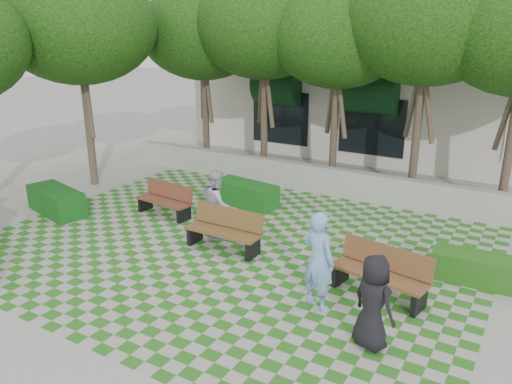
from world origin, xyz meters
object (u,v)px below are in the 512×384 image
Objects in this scene: hedge_midleft at (245,194)px; hedge_west at (56,201)px; bench_mid at (224,230)px; bench_west at (165,200)px; bench_east at (381,273)px; person_dark at (373,302)px; person_blue at (318,260)px; person_white at (217,203)px; hedge_east at (476,268)px.

hedge_west is (-4.41, -3.46, 0.01)m from hedge_midleft.
bench_mid is 1.06× the size of bench_west.
bench_east is 4.00m from bench_mid.
person_dark reaches higher than bench_mid.
bench_mid is 0.98× the size of person_blue.
bench_west reaches higher than hedge_west.
person_dark reaches higher than hedge_midleft.
hedge_west is at bearing -168.29° from bench_east.
person_blue is at bearing -16.74° from bench_west.
person_blue reaches higher than person_white.
person_blue reaches higher than hedge_east.
bench_mid is at bearing -15.74° from bench_west.
hedge_midleft is (-1.28, 3.01, -0.13)m from bench_mid.
person_white is at bearing 136.22° from bench_mid.
hedge_east is (1.59, 1.63, -0.19)m from bench_east.
hedge_west reaches higher than hedge_midleft.
bench_east is 1.06× the size of bench_mid.
bench_east is at bearing 1.21° from hedge_west.
hedge_midleft is (-6.86, 1.63, 0.04)m from hedge_east.
person_blue is at bearing -121.45° from bench_east.
person_dark is (0.40, -1.75, 0.35)m from bench_east.
hedge_east is 1.05× the size of person_dark.
person_blue is at bearing -44.67° from hedge_midleft.
bench_mid reaches higher than hedge_west.
person_dark is at bearing 169.13° from person_blue.
person_blue is at bearing -3.32° from person_dark.
bench_west reaches higher than hedge_east.
person_blue is 4.14m from person_white.
person_blue is (3.07, -1.29, 0.50)m from bench_mid.
bench_east is 0.97× the size of hedge_west.
person_blue is (5.88, -2.36, 0.54)m from bench_west.
bench_mid is at bearing 4.61° from hedge_west.
bench_west is 1.03× the size of hedge_east.
hedge_midleft is 2.56m from person_white.
bench_west is (-6.80, 1.33, -0.05)m from bench_east.
person_dark is at bearing -66.63° from bench_east.
hedge_east is at bearing -117.91° from person_white.
hedge_midleft is 5.61m from hedge_west.
person_white reaches higher than bench_west.
person_white is at bearing -7.27° from bench_west.
bench_east is at bearing -3.83° from bench_mid.
bench_mid is at bearing 0.51° from person_dark.
person_blue is (4.34, -4.29, 0.63)m from hedge_midleft.
hedge_west is at bearing -175.59° from bench_mid.
bench_west is 6.36m from person_blue.
person_blue reaches higher than hedge_midleft.
person_dark is 0.94× the size of person_white.
bench_east is 6.93m from bench_west.
bench_mid is 1.08× the size of person_white.
person_white reaches higher than person_dark.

